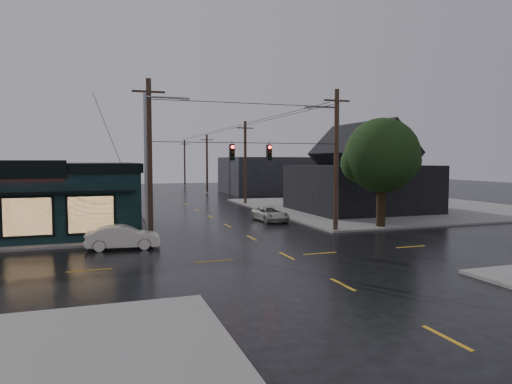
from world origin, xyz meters
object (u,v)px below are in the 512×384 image
object	(u,v)px
utility_pole_nw	(151,242)
sedan_cream	(123,237)
suv_silver	(270,214)
corner_tree	(382,156)
utility_pole_ne	(335,232)

from	to	relation	value
utility_pole_nw	sedan_cream	world-z (taller)	utility_pole_nw
utility_pole_nw	suv_silver	distance (m)	12.67
utility_pole_nw	suv_silver	bearing A→B (deg)	33.10
utility_pole_nw	suv_silver	xyz separation A→B (m)	(10.60, 6.91, 0.61)
corner_tree	suv_silver	xyz separation A→B (m)	(-6.54, 6.41, -4.87)
sedan_cream	suv_silver	xyz separation A→B (m)	(12.35, 8.55, -0.08)
utility_pole_nw	utility_pole_ne	xyz separation A→B (m)	(13.00, 0.00, 0.00)
corner_tree	suv_silver	distance (m)	10.37
sedan_cream	utility_pole_nw	bearing A→B (deg)	-41.77
utility_pole_nw	sedan_cream	size ratio (longest dim) A/B	2.43
corner_tree	utility_pole_ne	distance (m)	6.89
utility_pole_ne	sedan_cream	bearing A→B (deg)	-173.67
utility_pole_ne	suv_silver	xyz separation A→B (m)	(-2.40, 6.91, 0.61)
corner_tree	sedan_cream	distance (m)	19.60
sedan_cream	corner_tree	bearing A→B (deg)	-78.43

